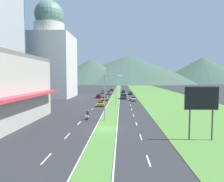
% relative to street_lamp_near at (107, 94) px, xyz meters
% --- Properties ---
extents(ground_plane, '(600.00, 600.00, 0.00)m').
position_rel_street_lamp_near_xyz_m(ground_plane, '(0.34, -6.36, -5.09)').
color(ground_plane, '#2D2D30').
extents(grass_median, '(3.20, 240.00, 0.06)m').
position_rel_street_lamp_near_xyz_m(grass_median, '(0.34, 53.64, -5.06)').
color(grass_median, '#518438').
rests_on(grass_median, ground_plane).
extents(grass_verge_right, '(24.00, 240.00, 0.06)m').
position_rel_street_lamp_near_xyz_m(grass_verge_right, '(20.94, 53.64, -5.06)').
color(grass_verge_right, '#518438').
rests_on(grass_verge_right, ground_plane).
extents(lane_dash_left_1, '(0.16, 2.80, 0.01)m').
position_rel_street_lamp_near_xyz_m(lane_dash_left_1, '(-4.76, -18.36, -5.09)').
color(lane_dash_left_1, silver).
rests_on(lane_dash_left_1, ground_plane).
extents(lane_dash_left_2, '(0.16, 2.80, 0.01)m').
position_rel_street_lamp_near_xyz_m(lane_dash_left_2, '(-4.76, -10.35, -5.09)').
color(lane_dash_left_2, silver).
rests_on(lane_dash_left_2, ground_plane).
extents(lane_dash_left_3, '(0.16, 2.80, 0.01)m').
position_rel_street_lamp_near_xyz_m(lane_dash_left_3, '(-4.76, -2.35, -5.09)').
color(lane_dash_left_3, silver).
rests_on(lane_dash_left_3, ground_plane).
extents(lane_dash_left_4, '(0.16, 2.80, 0.01)m').
position_rel_street_lamp_near_xyz_m(lane_dash_left_4, '(-4.76, 5.66, -5.09)').
color(lane_dash_left_4, silver).
rests_on(lane_dash_left_4, ground_plane).
extents(lane_dash_left_5, '(0.16, 2.80, 0.01)m').
position_rel_street_lamp_near_xyz_m(lane_dash_left_5, '(-4.76, 13.66, -5.09)').
color(lane_dash_left_5, silver).
rests_on(lane_dash_left_5, ground_plane).
extents(lane_dash_left_6, '(0.16, 2.80, 0.01)m').
position_rel_street_lamp_near_xyz_m(lane_dash_left_6, '(-4.76, 21.66, -5.09)').
color(lane_dash_left_6, silver).
rests_on(lane_dash_left_6, ground_plane).
extents(lane_dash_left_7, '(0.16, 2.80, 0.01)m').
position_rel_street_lamp_near_xyz_m(lane_dash_left_7, '(-4.76, 29.67, -5.09)').
color(lane_dash_left_7, silver).
rests_on(lane_dash_left_7, ground_plane).
extents(lane_dash_left_8, '(0.16, 2.80, 0.01)m').
position_rel_street_lamp_near_xyz_m(lane_dash_left_8, '(-4.76, 37.67, -5.09)').
color(lane_dash_left_8, silver).
rests_on(lane_dash_left_8, ground_plane).
extents(lane_dash_left_9, '(0.16, 2.80, 0.01)m').
position_rel_street_lamp_near_xyz_m(lane_dash_left_9, '(-4.76, 45.67, -5.09)').
color(lane_dash_left_9, silver).
rests_on(lane_dash_left_9, ground_plane).
extents(lane_dash_left_10, '(0.16, 2.80, 0.01)m').
position_rel_street_lamp_near_xyz_m(lane_dash_left_10, '(-4.76, 53.68, -5.09)').
color(lane_dash_left_10, silver).
rests_on(lane_dash_left_10, ground_plane).
extents(lane_dash_left_11, '(0.16, 2.80, 0.01)m').
position_rel_street_lamp_near_xyz_m(lane_dash_left_11, '(-4.76, 61.68, -5.09)').
color(lane_dash_left_11, silver).
rests_on(lane_dash_left_11, ground_plane).
extents(lane_dash_left_12, '(0.16, 2.80, 0.01)m').
position_rel_street_lamp_near_xyz_m(lane_dash_left_12, '(-4.76, 69.68, -5.09)').
color(lane_dash_left_12, silver).
rests_on(lane_dash_left_12, ground_plane).
extents(lane_dash_right_1, '(0.16, 2.80, 0.01)m').
position_rel_street_lamp_near_xyz_m(lane_dash_right_1, '(5.44, -18.36, -5.09)').
color(lane_dash_right_1, silver).
rests_on(lane_dash_right_1, ground_plane).
extents(lane_dash_right_2, '(0.16, 2.80, 0.01)m').
position_rel_street_lamp_near_xyz_m(lane_dash_right_2, '(5.44, -10.35, -5.09)').
color(lane_dash_right_2, silver).
rests_on(lane_dash_right_2, ground_plane).
extents(lane_dash_right_3, '(0.16, 2.80, 0.01)m').
position_rel_street_lamp_near_xyz_m(lane_dash_right_3, '(5.44, -2.35, -5.09)').
color(lane_dash_right_3, silver).
rests_on(lane_dash_right_3, ground_plane).
extents(lane_dash_right_4, '(0.16, 2.80, 0.01)m').
position_rel_street_lamp_near_xyz_m(lane_dash_right_4, '(5.44, 5.66, -5.09)').
color(lane_dash_right_4, silver).
rests_on(lane_dash_right_4, ground_plane).
extents(lane_dash_right_5, '(0.16, 2.80, 0.01)m').
position_rel_street_lamp_near_xyz_m(lane_dash_right_5, '(5.44, 13.66, -5.09)').
color(lane_dash_right_5, silver).
rests_on(lane_dash_right_5, ground_plane).
extents(lane_dash_right_6, '(0.16, 2.80, 0.01)m').
position_rel_street_lamp_near_xyz_m(lane_dash_right_6, '(5.44, 21.66, -5.09)').
color(lane_dash_right_6, silver).
rests_on(lane_dash_right_6, ground_plane).
extents(lane_dash_right_7, '(0.16, 2.80, 0.01)m').
position_rel_street_lamp_near_xyz_m(lane_dash_right_7, '(5.44, 29.67, -5.09)').
color(lane_dash_right_7, silver).
rests_on(lane_dash_right_7, ground_plane).
extents(lane_dash_right_8, '(0.16, 2.80, 0.01)m').
position_rel_street_lamp_near_xyz_m(lane_dash_right_8, '(5.44, 37.67, -5.09)').
color(lane_dash_right_8, silver).
rests_on(lane_dash_right_8, ground_plane).
extents(lane_dash_right_9, '(0.16, 2.80, 0.01)m').
position_rel_street_lamp_near_xyz_m(lane_dash_right_9, '(5.44, 45.67, -5.09)').
color(lane_dash_right_9, silver).
rests_on(lane_dash_right_9, ground_plane).
extents(lane_dash_right_10, '(0.16, 2.80, 0.01)m').
position_rel_street_lamp_near_xyz_m(lane_dash_right_10, '(5.44, 53.68, -5.09)').
color(lane_dash_right_10, silver).
rests_on(lane_dash_right_10, ground_plane).
extents(lane_dash_right_11, '(0.16, 2.80, 0.01)m').
position_rel_street_lamp_near_xyz_m(lane_dash_right_11, '(5.44, 61.68, -5.09)').
color(lane_dash_right_11, silver).
rests_on(lane_dash_right_11, ground_plane).
extents(lane_dash_right_12, '(0.16, 2.80, 0.01)m').
position_rel_street_lamp_near_xyz_m(lane_dash_right_12, '(5.44, 69.68, -5.09)').
color(lane_dash_right_12, silver).
rests_on(lane_dash_right_12, ground_plane).
extents(edge_line_median_left, '(0.16, 240.00, 0.01)m').
position_rel_street_lamp_near_xyz_m(edge_line_median_left, '(-1.41, 53.64, -5.09)').
color(edge_line_median_left, silver).
rests_on(edge_line_median_left, ground_plane).
extents(edge_line_median_right, '(0.16, 240.00, 0.01)m').
position_rel_street_lamp_near_xyz_m(edge_line_median_right, '(2.09, 53.64, -5.09)').
color(edge_line_median_right, silver).
rests_on(edge_line_median_right, ground_plane).
extents(domed_building, '(18.56, 18.56, 39.27)m').
position_rel_street_lamp_near_xyz_m(domed_building, '(-26.63, 45.30, 11.44)').
color(domed_building, silver).
rests_on(domed_building, ground_plane).
extents(midrise_colored, '(17.08, 17.08, 21.44)m').
position_rel_street_lamp_near_xyz_m(midrise_colored, '(-32.82, 66.44, 5.63)').
color(midrise_colored, teal).
rests_on(midrise_colored, ground_plane).
extents(hill_far_left, '(128.98, 128.98, 33.33)m').
position_rel_street_lamp_near_xyz_m(hill_far_left, '(-39.73, 244.95, 11.57)').
color(hill_far_left, '#3D5647').
rests_on(hill_far_left, ground_plane).
extents(hill_far_center, '(221.31, 221.31, 42.72)m').
position_rel_street_lamp_near_xyz_m(hill_far_center, '(13.82, 282.65, 16.27)').
color(hill_far_center, '#3D5647').
rests_on(hill_far_center, ground_plane).
extents(hill_far_right, '(136.53, 136.53, 38.17)m').
position_rel_street_lamp_near_xyz_m(hill_far_right, '(122.34, 269.80, 13.99)').
color(hill_far_right, '#3D5647').
rests_on(hill_far_right, ground_plane).
extents(street_lamp_near, '(3.08, 0.30, 8.78)m').
position_rel_street_lamp_near_xyz_m(street_lamp_near, '(0.00, 0.00, 0.00)').
color(street_lamp_near, '#99999E').
rests_on(street_lamp_near, ground_plane).
extents(street_lamp_mid, '(3.26, 0.48, 9.20)m').
position_rel_street_lamp_near_xyz_m(street_lamp_mid, '(0.82, 22.59, 0.24)').
color(street_lamp_mid, '#99999E').
rests_on(street_lamp_mid, ground_plane).
extents(street_lamp_far, '(3.10, 0.39, 9.26)m').
position_rel_street_lamp_near_xyz_m(street_lamp_far, '(0.13, 45.13, 0.25)').
color(street_lamp_far, '#99999E').
rests_on(street_lamp_far, ground_plane).
extents(billboard_roadside, '(4.31, 0.28, 7.01)m').
position_rel_street_lamp_near_xyz_m(billboard_roadside, '(13.03, -11.64, 0.06)').
color(billboard_roadside, '#4C4C51').
rests_on(billboard_roadside, ground_plane).
extents(car_0, '(1.98, 4.56, 1.49)m').
position_rel_street_lamp_near_xyz_m(car_0, '(-6.28, 43.34, -4.32)').
color(car_0, maroon).
rests_on(car_0, ground_plane).
extents(car_1, '(1.92, 4.01, 1.42)m').
position_rel_street_lamp_near_xyz_m(car_1, '(7.15, 59.34, -4.35)').
color(car_1, '#0C5128').
rests_on(car_1, ground_plane).
extents(car_2, '(1.92, 4.56, 1.53)m').
position_rel_street_lamp_near_xyz_m(car_2, '(3.87, 70.14, -4.30)').
color(car_2, '#0C5128').
rests_on(car_2, ground_plane).
extents(car_3, '(2.04, 4.22, 1.34)m').
position_rel_street_lamp_near_xyz_m(car_3, '(-3.06, 19.72, -4.38)').
color(car_3, yellow).
rests_on(car_3, ground_plane).
extents(car_4, '(1.93, 4.41, 1.51)m').
position_rel_street_lamp_near_xyz_m(car_4, '(6.92, 33.38, -4.32)').
color(car_4, '#B2B2B7').
rests_on(car_4, ground_plane).
extents(car_5, '(1.90, 4.57, 1.48)m').
position_rel_street_lamp_near_xyz_m(car_5, '(-6.66, 66.53, -4.34)').
color(car_5, slate).
rests_on(car_5, ground_plane).
extents(car_6, '(1.93, 4.17, 1.55)m').
position_rel_street_lamp_near_xyz_m(car_6, '(-3.11, 59.44, -4.31)').
color(car_6, slate).
rests_on(car_6, ground_plane).
extents(car_7, '(1.91, 4.60, 1.42)m').
position_rel_street_lamp_near_xyz_m(car_7, '(-3.05, 86.61, -4.35)').
color(car_7, maroon).
rests_on(car_7, ground_plane).
extents(car_8, '(2.01, 4.01, 1.50)m').
position_rel_street_lamp_near_xyz_m(car_8, '(-3.03, 33.58, -4.32)').
color(car_8, '#C6842D').
rests_on(car_8, ground_plane).
extents(pickup_truck_0, '(2.18, 5.40, 2.00)m').
position_rel_street_lamp_near_xyz_m(pickup_truck_0, '(3.67, 39.81, -4.11)').
color(pickup_truck_0, '#515459').
rests_on(pickup_truck_0, ground_plane).
extents(motorcycle_rider, '(0.36, 2.00, 1.80)m').
position_rel_street_lamp_near_xyz_m(motorcycle_rider, '(-3.79, 1.19, -4.35)').
color(motorcycle_rider, black).
rests_on(motorcycle_rider, ground_plane).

